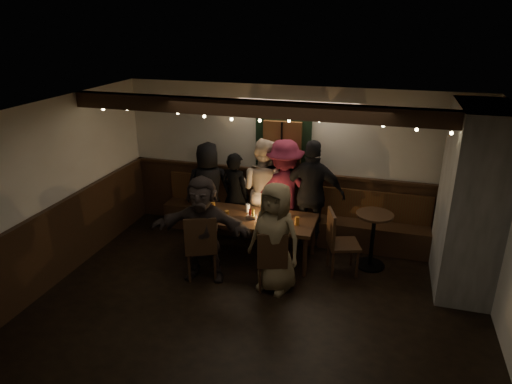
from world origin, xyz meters
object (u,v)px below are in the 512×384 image
(dining_table, at_px, (252,220))
(person_f, at_px, (203,229))
(chair_end, at_px, (338,239))
(person_a, at_px, (209,188))
(person_d, at_px, (284,192))
(chair_near_left, at_px, (201,244))
(person_g, at_px, (275,238))
(person_c, at_px, (263,189))
(chair_near_right, at_px, (272,258))
(person_e, at_px, (312,194))
(person_b, at_px, (235,195))
(high_top, at_px, (373,233))

(dining_table, relative_size, person_f, 1.24)
(chair_end, distance_m, person_a, 2.51)
(chair_end, xyz_separation_m, person_d, (-1.02, 0.82, 0.33))
(person_a, bearing_deg, chair_near_left, 89.83)
(person_a, distance_m, person_g, 2.17)
(person_c, xyz_separation_m, person_d, (0.36, -0.02, 0.00))
(chair_near_left, distance_m, chair_near_right, 1.07)
(chair_near_left, xyz_separation_m, person_f, (0.02, 0.04, 0.22))
(chair_near_right, height_order, person_g, person_g)
(person_e, bearing_deg, person_b, -2.38)
(person_f, height_order, person_g, person_g)
(person_g, bearing_deg, chair_near_left, -160.41)
(person_c, bearing_deg, person_g, 126.92)
(dining_table, relative_size, chair_near_right, 2.13)
(person_e, height_order, person_f, person_e)
(person_b, bearing_deg, chair_end, 173.11)
(person_d, bearing_deg, person_e, 154.75)
(high_top, relative_size, person_g, 0.56)
(chair_near_right, relative_size, person_c, 0.52)
(person_c, bearing_deg, person_e, -168.94)
(chair_near_left, distance_m, person_a, 1.64)
(person_g, bearing_deg, chair_end, 57.81)
(person_b, relative_size, person_d, 0.84)
(person_c, xyz_separation_m, person_e, (0.85, -0.07, 0.02))
(person_d, relative_size, person_g, 1.12)
(chair_near_right, height_order, person_a, person_a)
(chair_near_left, relative_size, person_f, 0.64)
(person_b, relative_size, person_g, 0.94)
(high_top, height_order, person_f, person_f)
(chair_near_right, relative_size, person_g, 0.58)
(person_a, height_order, person_f, person_a)
(chair_near_right, bearing_deg, person_g, 71.93)
(chair_end, distance_m, person_g, 1.07)
(person_f, bearing_deg, person_d, 55.88)
(dining_table, height_order, chair_near_left, chair_near_left)
(chair_end, xyz_separation_m, person_e, (-0.53, 0.77, 0.35))
(person_b, bearing_deg, dining_table, 142.20)
(person_c, distance_m, person_d, 0.36)
(person_d, bearing_deg, chair_near_left, 41.84)
(high_top, height_order, person_a, person_a)
(person_b, relative_size, person_f, 0.95)
(person_b, xyz_separation_m, person_g, (1.08, -1.48, 0.04))
(person_e, distance_m, person_g, 1.49)
(high_top, xyz_separation_m, person_e, (-1.02, 0.45, 0.35))
(chair_near_right, xyz_separation_m, person_d, (-0.21, 1.58, 0.37))
(chair_near_left, bearing_deg, person_a, 107.48)
(person_b, bearing_deg, person_a, 14.89)
(chair_end, bearing_deg, person_c, 148.51)
(chair_near_left, relative_size, person_c, 0.57)
(person_a, xyz_separation_m, person_c, (0.99, 0.04, 0.07))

